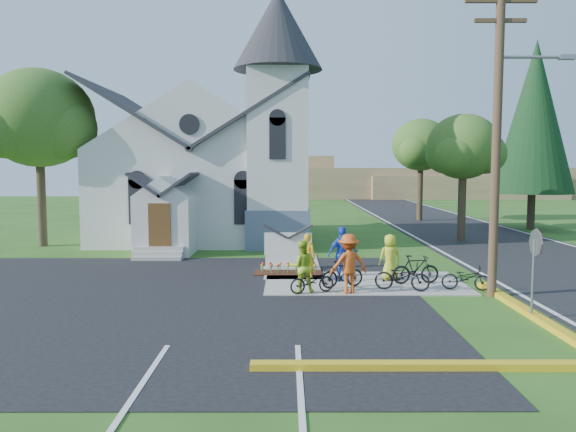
{
  "coord_description": "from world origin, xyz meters",
  "views": [
    {
      "loc": [
        -1.25,
        -19.12,
        4.13
      ],
      "look_at": [
        -1.2,
        5.0,
        2.02
      ],
      "focal_mm": 35.0,
      "sensor_mm": 36.0,
      "label": 1
    }
  ],
  "objects_px": {
    "cyclist_0": "(308,255)",
    "bike_1": "(342,274)",
    "cyclist_3": "(349,264)",
    "bike_2": "(402,276)",
    "church_sign": "(288,244)",
    "bike_3": "(416,269)",
    "stop_sign": "(535,254)",
    "cyclist_4": "(390,257)",
    "bike_4": "(466,278)",
    "cyclist_2": "(342,254)",
    "bike_0": "(312,281)",
    "cyclist_1": "(302,267)",
    "utility_pole": "(499,126)"
  },
  "relations": [
    {
      "from": "church_sign",
      "to": "bike_3",
      "type": "xyz_separation_m",
      "value": [
        4.45,
        -2.97,
        -0.47
      ]
    },
    {
      "from": "cyclist_1",
      "to": "cyclist_3",
      "type": "bearing_deg",
      "value": 169.52
    },
    {
      "from": "cyclist_0",
      "to": "bike_3",
      "type": "xyz_separation_m",
      "value": [
        3.73,
        -1.11,
        -0.32
      ]
    },
    {
      "from": "church_sign",
      "to": "bike_4",
      "type": "bearing_deg",
      "value": -34.14
    },
    {
      "from": "utility_pole",
      "to": "bike_4",
      "type": "height_order",
      "value": "utility_pole"
    },
    {
      "from": "cyclist_0",
      "to": "cyclist_3",
      "type": "bearing_deg",
      "value": 139.4
    },
    {
      "from": "bike_1",
      "to": "bike_2",
      "type": "distance_m",
      "value": 1.99
    },
    {
      "from": "bike_2",
      "to": "cyclist_3",
      "type": "height_order",
      "value": "cyclist_3"
    },
    {
      "from": "bike_3",
      "to": "bike_4",
      "type": "xyz_separation_m",
      "value": [
        1.45,
        -1.03,
        -0.09
      ]
    },
    {
      "from": "cyclist_0",
      "to": "cyclist_1",
      "type": "xyz_separation_m",
      "value": [
        -0.29,
        -2.45,
        0.03
      ]
    },
    {
      "from": "stop_sign",
      "to": "cyclist_4",
      "type": "relative_size",
      "value": 1.49
    },
    {
      "from": "church_sign",
      "to": "cyclist_0",
      "type": "distance_m",
      "value": 2.0
    },
    {
      "from": "church_sign",
      "to": "bike_4",
      "type": "distance_m",
      "value": 7.15
    },
    {
      "from": "bike_0",
      "to": "cyclist_1",
      "type": "bearing_deg",
      "value": 54.32
    },
    {
      "from": "cyclist_4",
      "to": "utility_pole",
      "type": "bearing_deg",
      "value": 129.71
    },
    {
      "from": "bike_3",
      "to": "cyclist_4",
      "type": "xyz_separation_m",
      "value": [
        -0.78,
        0.68,
        0.33
      ]
    },
    {
      "from": "cyclist_3",
      "to": "bike_3",
      "type": "distance_m",
      "value": 2.92
    },
    {
      "from": "bike_3",
      "to": "bike_4",
      "type": "distance_m",
      "value": 1.78
    },
    {
      "from": "cyclist_1",
      "to": "bike_2",
      "type": "xyz_separation_m",
      "value": [
        3.33,
        0.26,
        -0.38
      ]
    },
    {
      "from": "bike_2",
      "to": "cyclist_3",
      "type": "bearing_deg",
      "value": 116.04
    },
    {
      "from": "bike_0",
      "to": "cyclist_2",
      "type": "distance_m",
      "value": 2.32
    },
    {
      "from": "bike_2",
      "to": "cyclist_3",
      "type": "xyz_separation_m",
      "value": [
        -1.81,
        -0.34,
        0.49
      ]
    },
    {
      "from": "stop_sign",
      "to": "utility_pole",
      "type": "bearing_deg",
      "value": 91.49
    },
    {
      "from": "cyclist_2",
      "to": "bike_4",
      "type": "relative_size",
      "value": 1.25
    },
    {
      "from": "cyclist_0",
      "to": "bike_1",
      "type": "bearing_deg",
      "value": 146.33
    },
    {
      "from": "cyclist_1",
      "to": "bike_2",
      "type": "distance_m",
      "value": 3.36
    },
    {
      "from": "cyclist_4",
      "to": "bike_4",
      "type": "bearing_deg",
      "value": 131.98
    },
    {
      "from": "utility_pole",
      "to": "bike_3",
      "type": "bearing_deg",
      "value": 140.64
    },
    {
      "from": "cyclist_3",
      "to": "bike_2",
      "type": "bearing_deg",
      "value": 177.39
    },
    {
      "from": "church_sign",
      "to": "utility_pole",
      "type": "relative_size",
      "value": 0.22
    },
    {
      "from": "bike_0",
      "to": "cyclist_4",
      "type": "relative_size",
      "value": 0.92
    },
    {
      "from": "bike_1",
      "to": "cyclist_4",
      "type": "height_order",
      "value": "cyclist_4"
    },
    {
      "from": "church_sign",
      "to": "cyclist_1",
      "type": "bearing_deg",
      "value": -84.29
    },
    {
      "from": "cyclist_2",
      "to": "cyclist_3",
      "type": "xyz_separation_m",
      "value": [
        0.01,
        -1.91,
        -0.02
      ]
    },
    {
      "from": "bike_4",
      "to": "stop_sign",
      "type": "bearing_deg",
      "value": -154.55
    },
    {
      "from": "cyclist_2",
      "to": "bike_2",
      "type": "relative_size",
      "value": 1.1
    },
    {
      "from": "church_sign",
      "to": "cyclist_0",
      "type": "height_order",
      "value": "church_sign"
    },
    {
      "from": "stop_sign",
      "to": "bike_0",
      "type": "height_order",
      "value": "stop_sign"
    },
    {
      "from": "bike_0",
      "to": "cyclist_2",
      "type": "xyz_separation_m",
      "value": [
        1.18,
        1.91,
        0.59
      ]
    },
    {
      "from": "church_sign",
      "to": "cyclist_2",
      "type": "bearing_deg",
      "value": -52.11
    },
    {
      "from": "cyclist_3",
      "to": "bike_4",
      "type": "xyz_separation_m",
      "value": [
        3.95,
        0.4,
        -0.55
      ]
    },
    {
      "from": "stop_sign",
      "to": "cyclist_0",
      "type": "bearing_deg",
      "value": 136.88
    },
    {
      "from": "bike_1",
      "to": "bike_0",
      "type": "bearing_deg",
      "value": 106.57
    },
    {
      "from": "cyclist_4",
      "to": "stop_sign",
      "type": "bearing_deg",
      "value": 109.64
    },
    {
      "from": "bike_2",
      "to": "bike_3",
      "type": "distance_m",
      "value": 1.29
    },
    {
      "from": "bike_0",
      "to": "church_sign",
      "type": "bearing_deg",
      "value": -11.2
    },
    {
      "from": "bike_0",
      "to": "bike_4",
      "type": "height_order",
      "value": "bike_4"
    },
    {
      "from": "cyclist_0",
      "to": "bike_1",
      "type": "height_order",
      "value": "cyclist_0"
    },
    {
      "from": "bike_3",
      "to": "bike_4",
      "type": "height_order",
      "value": "bike_3"
    },
    {
      "from": "cyclist_4",
      "to": "cyclist_0",
      "type": "bearing_deg",
      "value": -18.58
    }
  ]
}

